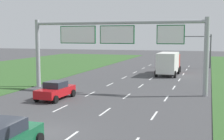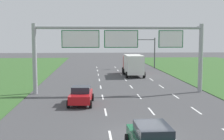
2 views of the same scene
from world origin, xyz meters
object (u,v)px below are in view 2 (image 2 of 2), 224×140
(sign_gantry, at_px, (119,44))
(car_lead_silver, at_px, (81,95))
(box_truck, at_px, (133,64))
(traffic_light_mast, at_px, (144,47))

(sign_gantry, bearing_deg, car_lead_silver, -125.12)
(car_lead_silver, relative_size, sign_gantry, 0.24)
(box_truck, height_order, sign_gantry, sign_gantry)
(car_lead_silver, height_order, sign_gantry, sign_gantry)
(box_truck, distance_m, traffic_light_mast, 11.42)
(box_truck, bearing_deg, sign_gantry, -102.49)
(box_truck, bearing_deg, traffic_light_mast, 72.37)
(car_lead_silver, xyz_separation_m, box_truck, (7.04, 19.72, 0.92))
(traffic_light_mast, bearing_deg, sign_gantry, -105.29)
(car_lead_silver, xyz_separation_m, sign_gantry, (3.66, 5.21, 4.19))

